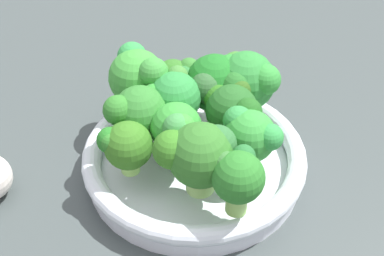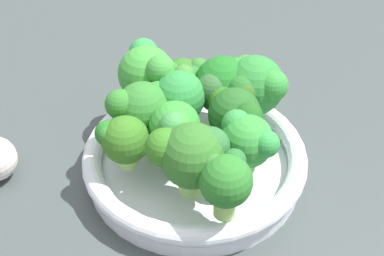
{
  "view_description": "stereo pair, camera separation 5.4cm",
  "coord_description": "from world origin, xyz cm",
  "px_view_note": "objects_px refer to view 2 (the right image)",
  "views": [
    {
      "loc": [
        35.71,
        20.88,
        41.93
      ],
      "look_at": [
        0.47,
        -1.37,
        6.71
      ],
      "focal_mm": 50.14,
      "sensor_mm": 36.0,
      "label": 1
    },
    {
      "loc": [
        32.5,
        25.28,
        41.93
      ],
      "look_at": [
        0.47,
        -1.37,
        6.71
      ],
      "focal_mm": 50.14,
      "sensor_mm": 36.0,
      "label": 2
    }
  ],
  "objects_px": {
    "broccoli_floret_10": "(224,86)",
    "broccoli_floret_3": "(235,112)",
    "broccoli_floret_0": "(122,139)",
    "broccoli_floret_5": "(192,155)",
    "broccoli_floret_2": "(178,96)",
    "broccoli_floret_1": "(225,180)",
    "broccoli_floret_7": "(147,71)",
    "bowl": "(192,162)",
    "broccoli_floret_9": "(175,128)",
    "broccoli_floret_11": "(255,84)",
    "broccoli_floret_8": "(185,77)",
    "broccoli_floret_6": "(139,109)",
    "broccoli_floret_4": "(247,140)"
  },
  "relations": [
    {
      "from": "broccoli_floret_10",
      "to": "broccoli_floret_3",
      "type": "bearing_deg",
      "value": 52.39
    },
    {
      "from": "broccoli_floret_0",
      "to": "broccoli_floret_5",
      "type": "relative_size",
      "value": 0.77
    },
    {
      "from": "broccoli_floret_3",
      "to": "broccoli_floret_2",
      "type": "bearing_deg",
      "value": -69.45
    },
    {
      "from": "broccoli_floret_1",
      "to": "broccoli_floret_7",
      "type": "distance_m",
      "value": 0.18
    },
    {
      "from": "broccoli_floret_0",
      "to": "broccoli_floret_10",
      "type": "distance_m",
      "value": 0.13
    },
    {
      "from": "bowl",
      "to": "broccoli_floret_9",
      "type": "relative_size",
      "value": 3.57
    },
    {
      "from": "broccoli_floret_3",
      "to": "broccoli_floret_11",
      "type": "height_order",
      "value": "broccoli_floret_11"
    },
    {
      "from": "broccoli_floret_8",
      "to": "bowl",
      "type": "bearing_deg",
      "value": 45.35
    },
    {
      "from": "broccoli_floret_6",
      "to": "broccoli_floret_4",
      "type": "bearing_deg",
      "value": 106.67
    },
    {
      "from": "bowl",
      "to": "broccoli_floret_6",
      "type": "relative_size",
      "value": 3.52
    },
    {
      "from": "bowl",
      "to": "broccoli_floret_7",
      "type": "bearing_deg",
      "value": -108.01
    },
    {
      "from": "broccoli_floret_3",
      "to": "broccoli_floret_11",
      "type": "xyz_separation_m",
      "value": [
        -0.05,
        -0.01,
        0.0
      ]
    },
    {
      "from": "broccoli_floret_4",
      "to": "broccoli_floret_6",
      "type": "bearing_deg",
      "value": -73.33
    },
    {
      "from": "broccoli_floret_6",
      "to": "broccoli_floret_8",
      "type": "xyz_separation_m",
      "value": [
        -0.08,
        -0.01,
        -0.01
      ]
    },
    {
      "from": "broccoli_floret_1",
      "to": "broccoli_floret_8",
      "type": "bearing_deg",
      "value": -127.65
    },
    {
      "from": "broccoli_floret_8",
      "to": "broccoli_floret_6",
      "type": "bearing_deg",
      "value": 3.83
    },
    {
      "from": "broccoli_floret_1",
      "to": "broccoli_floret_3",
      "type": "bearing_deg",
      "value": -148.61
    },
    {
      "from": "broccoli_floret_1",
      "to": "broccoli_floret_3",
      "type": "relative_size",
      "value": 0.94
    },
    {
      "from": "broccoli_floret_6",
      "to": "broccoli_floret_10",
      "type": "xyz_separation_m",
      "value": [
        -0.09,
        0.04,
        -0.0
      ]
    },
    {
      "from": "broccoli_floret_1",
      "to": "broccoli_floret_5",
      "type": "height_order",
      "value": "broccoli_floret_5"
    },
    {
      "from": "broccoli_floret_10",
      "to": "broccoli_floret_11",
      "type": "bearing_deg",
      "value": 126.95
    },
    {
      "from": "broccoli_floret_9",
      "to": "broccoli_floret_2",
      "type": "bearing_deg",
      "value": -141.8
    },
    {
      "from": "broccoli_floret_11",
      "to": "broccoli_floret_0",
      "type": "bearing_deg",
      "value": -19.41
    },
    {
      "from": "broccoli_floret_2",
      "to": "broccoli_floret_8",
      "type": "xyz_separation_m",
      "value": [
        -0.04,
        -0.02,
        -0.01
      ]
    },
    {
      "from": "bowl",
      "to": "broccoli_floret_1",
      "type": "bearing_deg",
      "value": 58.83
    },
    {
      "from": "broccoli_floret_2",
      "to": "broccoli_floret_8",
      "type": "distance_m",
      "value": 0.05
    },
    {
      "from": "broccoli_floret_5",
      "to": "broccoli_floret_10",
      "type": "xyz_separation_m",
      "value": [
        -0.11,
        -0.05,
        -0.01
      ]
    },
    {
      "from": "broccoli_floret_5",
      "to": "broccoli_floret_1",
      "type": "bearing_deg",
      "value": 84.33
    },
    {
      "from": "broccoli_floret_1",
      "to": "broccoli_floret_0",
      "type": "bearing_deg",
      "value": -83.05
    },
    {
      "from": "bowl",
      "to": "broccoli_floret_9",
      "type": "distance_m",
      "value": 0.06
    },
    {
      "from": "broccoli_floret_9",
      "to": "broccoli_floret_11",
      "type": "bearing_deg",
      "value": 170.03
    },
    {
      "from": "broccoli_floret_0",
      "to": "broccoli_floret_1",
      "type": "height_order",
      "value": "broccoli_floret_1"
    },
    {
      "from": "bowl",
      "to": "broccoli_floret_10",
      "type": "bearing_deg",
      "value": -169.85
    },
    {
      "from": "bowl",
      "to": "broccoli_floret_0",
      "type": "bearing_deg",
      "value": -32.29
    },
    {
      "from": "broccoli_floret_5",
      "to": "broccoli_floret_9",
      "type": "xyz_separation_m",
      "value": [
        -0.02,
        -0.04,
        -0.0
      ]
    },
    {
      "from": "broccoli_floret_5",
      "to": "broccoli_floret_7",
      "type": "relative_size",
      "value": 0.98
    },
    {
      "from": "broccoli_floret_0",
      "to": "broccoli_floret_4",
      "type": "relative_size",
      "value": 0.9
    },
    {
      "from": "broccoli_floret_9",
      "to": "broccoli_floret_10",
      "type": "relative_size",
      "value": 0.9
    },
    {
      "from": "broccoli_floret_0",
      "to": "broccoli_floret_5",
      "type": "distance_m",
      "value": 0.08
    },
    {
      "from": "broccoli_floret_0",
      "to": "broccoli_floret_9",
      "type": "distance_m",
      "value": 0.05
    },
    {
      "from": "broccoli_floret_3",
      "to": "broccoli_floret_8",
      "type": "xyz_separation_m",
      "value": [
        -0.02,
        -0.08,
        -0.0
      ]
    },
    {
      "from": "broccoli_floret_8",
      "to": "broccoli_floret_10",
      "type": "height_order",
      "value": "broccoli_floret_10"
    },
    {
      "from": "broccoli_floret_4",
      "to": "broccoli_floret_7",
      "type": "distance_m",
      "value": 0.15
    },
    {
      "from": "broccoli_floret_10",
      "to": "broccoli_floret_11",
      "type": "xyz_separation_m",
      "value": [
        -0.02,
        0.03,
        0.0
      ]
    },
    {
      "from": "broccoli_floret_5",
      "to": "broccoli_floret_11",
      "type": "distance_m",
      "value": 0.13
    },
    {
      "from": "broccoli_floret_7",
      "to": "broccoli_floret_9",
      "type": "bearing_deg",
      "value": 59.66
    },
    {
      "from": "broccoli_floret_3",
      "to": "broccoli_floret_4",
      "type": "xyz_separation_m",
      "value": [
        0.03,
        0.04,
        0.0
      ]
    },
    {
      "from": "broccoli_floret_2",
      "to": "broccoli_floret_9",
      "type": "distance_m",
      "value": 0.05
    },
    {
      "from": "broccoli_floret_6",
      "to": "broccoli_floret_11",
      "type": "xyz_separation_m",
      "value": [
        -0.11,
        0.07,
        0.0
      ]
    },
    {
      "from": "broccoli_floret_3",
      "to": "broccoli_floret_6",
      "type": "relative_size",
      "value": 1.05
    }
  ]
}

